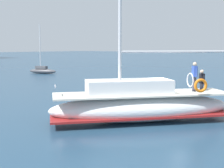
# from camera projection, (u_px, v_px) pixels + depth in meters

# --- Properties ---
(ground_plane) EXTENTS (400.00, 400.00, 0.00)m
(ground_plane) POSITION_uv_depth(u_px,v_px,m) (168.00, 116.00, 17.08)
(ground_plane) COLOR navy
(main_sailboat) EXTENTS (8.89, 8.02, 14.07)m
(main_sailboat) POSITION_uv_depth(u_px,v_px,m) (141.00, 104.00, 15.85)
(main_sailboat) COLOR white
(main_sailboat) RESTS_ON ground
(moored_catamaran) EXTENTS (2.40, 4.44, 7.14)m
(moored_catamaran) POSITION_uv_depth(u_px,v_px,m) (42.00, 70.00, 44.33)
(moored_catamaran) COLOR #4C4C51
(moored_catamaran) RESTS_ON ground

